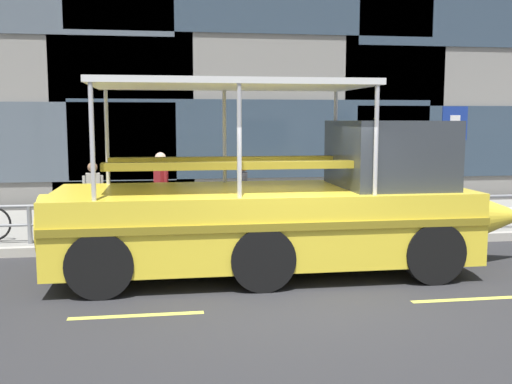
# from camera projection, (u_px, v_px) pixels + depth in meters

# --- Properties ---
(ground_plane) EXTENTS (120.00, 120.00, 0.00)m
(ground_plane) POSITION_uv_depth(u_px,v_px,m) (299.00, 292.00, 9.04)
(ground_plane) COLOR #2B2B2D
(sidewalk) EXTENTS (32.00, 4.80, 0.18)m
(sidewalk) POSITION_uv_depth(u_px,v_px,m) (248.00, 223.00, 14.52)
(sidewalk) COLOR gray
(sidewalk) RESTS_ON ground_plane
(curb_edge) EXTENTS (32.00, 0.18, 0.18)m
(curb_edge) POSITION_uv_depth(u_px,v_px,m) (265.00, 244.00, 12.08)
(curb_edge) COLOR #B2ADA3
(curb_edge) RESTS_ON ground_plane
(lane_centreline) EXTENTS (25.80, 0.12, 0.01)m
(lane_centreline) POSITION_uv_depth(u_px,v_px,m) (311.00, 307.00, 8.31)
(lane_centreline) COLOR #DBD64C
(lane_centreline) RESTS_ON ground_plane
(curb_guardrail) EXTENTS (12.36, 0.09, 0.78)m
(curb_guardrail) POSITION_uv_depth(u_px,v_px,m) (250.00, 212.00, 12.30)
(curb_guardrail) COLOR gray
(curb_guardrail) RESTS_ON sidewalk
(parking_sign) EXTENTS (0.60, 0.12, 2.73)m
(parking_sign) POSITION_uv_depth(u_px,v_px,m) (453.00, 145.00, 13.47)
(parking_sign) COLOR #4C4F54
(parking_sign) RESTS_ON sidewalk
(duck_tour_boat) EXTENTS (8.65, 2.61, 3.25)m
(duck_tour_boat) POSITION_uv_depth(u_px,v_px,m) (291.00, 208.00, 10.21)
(duck_tour_boat) COLOR yellow
(duck_tour_boat) RESTS_ON ground_plane
(pedestrian_near_bow) EXTENTS (0.43, 0.21, 1.50)m
(pedestrian_near_bow) POSITION_uv_depth(u_px,v_px,m) (387.00, 185.00, 13.88)
(pedestrian_near_bow) COLOR #1E2338
(pedestrian_near_bow) RESTS_ON sidewalk
(pedestrian_mid_left) EXTENTS (0.21, 0.44, 1.52)m
(pedestrian_mid_left) POSITION_uv_depth(u_px,v_px,m) (244.00, 190.00, 12.85)
(pedestrian_mid_left) COLOR #1E2338
(pedestrian_mid_left) RESTS_ON sidewalk
(pedestrian_mid_right) EXTENTS (0.32, 0.45, 1.73)m
(pedestrian_mid_right) POSITION_uv_depth(u_px,v_px,m) (161.00, 184.00, 12.83)
(pedestrian_mid_right) COLOR #47423D
(pedestrian_mid_right) RESTS_ON sidewalk
(pedestrian_near_stern) EXTENTS (0.43, 0.22, 1.52)m
(pedestrian_near_stern) POSITION_uv_depth(u_px,v_px,m) (93.00, 190.00, 12.77)
(pedestrian_near_stern) COLOR black
(pedestrian_near_stern) RESTS_ON sidewalk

